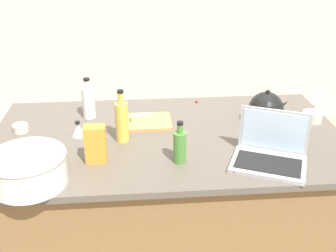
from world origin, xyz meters
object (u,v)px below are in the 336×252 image
object	(u,v)px
bottle_oil	(122,121)
kitchen_timer	(78,129)
butter_stick_left	(142,117)
ramekin_medium	(313,117)
mixing_bowl_large	(28,168)
bottle_olive	(180,146)
cutting_board	(145,122)
candy_bag	(95,144)
kettle	(266,109)
bottle_vinegar	(88,102)
laptop	(270,153)
ramekin_small	(21,128)

from	to	relation	value
bottle_oil	kitchen_timer	world-z (taller)	bottle_oil
butter_stick_left	ramekin_medium	xyz separation A→B (m)	(0.90, -0.04, -0.01)
mixing_bowl_large	bottle_oil	world-z (taller)	bottle_oil
bottle_olive	cutting_board	xyz separation A→B (m)	(-0.14, 0.40, -0.07)
bottle_oil	butter_stick_left	bearing A→B (deg)	61.50
cutting_board	kitchen_timer	world-z (taller)	kitchen_timer
bottle_olive	kitchen_timer	world-z (taller)	bottle_olive
bottle_olive	candy_bag	distance (m)	0.36
candy_bag	cutting_board	bearing A→B (deg)	58.37
kettle	candy_bag	xyz separation A→B (m)	(-0.85, -0.32, 0.01)
bottle_oil	butter_stick_left	size ratio (longest dim) A/B	2.34
bottle_vinegar	candy_bag	xyz separation A→B (m)	(0.07, -0.47, -0.00)
laptop	ramekin_medium	distance (m)	0.53
bottle_vinegar	bottle_olive	size ratio (longest dim) A/B	1.15
ramekin_small	candy_bag	world-z (taller)	candy_bag
laptop	candy_bag	distance (m)	0.76
kettle	butter_stick_left	xyz separation A→B (m)	(-0.64, 0.05, -0.04)
mixing_bowl_large	ramekin_medium	xyz separation A→B (m)	(1.36, 0.47, -0.05)
laptop	bottle_oil	xyz separation A→B (m)	(-0.64, 0.26, 0.06)
laptop	kettle	world-z (taller)	laptop
cutting_board	ramekin_medium	size ratio (longest dim) A/B	2.66
ramekin_medium	candy_bag	xyz separation A→B (m)	(-1.11, -0.32, 0.06)
bottle_oil	candy_bag	xyz separation A→B (m)	(-0.11, -0.19, -0.02)
candy_bag	ramekin_small	bearing A→B (deg)	140.96
bottle_oil	bottle_vinegar	bearing A→B (deg)	122.76
bottle_oil	kitchen_timer	distance (m)	0.24
ramekin_small	ramekin_medium	world-z (taller)	ramekin_medium
bottle_olive	kitchen_timer	distance (m)	0.55
bottle_vinegar	butter_stick_left	size ratio (longest dim) A/B	2.02
laptop	ramekin_small	size ratio (longest dim) A/B	4.86
bottle_vinegar	candy_bag	distance (m)	0.48
bottle_olive	cutting_board	size ratio (longest dim) A/B	0.71
kettle	kitchen_timer	world-z (taller)	kettle
bottle_olive	butter_stick_left	size ratio (longest dim) A/B	1.75
butter_stick_left	ramekin_small	bearing A→B (deg)	-176.39
mixing_bowl_large	butter_stick_left	distance (m)	0.69
laptop	butter_stick_left	xyz separation A→B (m)	(-0.54, 0.43, -0.01)
mixing_bowl_large	butter_stick_left	world-z (taller)	mixing_bowl_large
bottle_olive	kettle	world-z (taller)	bottle_olive
candy_bag	bottle_oil	bearing A→B (deg)	59.38
ramekin_small	kitchen_timer	world-z (taller)	kitchen_timer
kitchen_timer	ramekin_medium	bearing A→B (deg)	3.22
ramekin_medium	candy_bag	bearing A→B (deg)	-163.78
mixing_bowl_large	butter_stick_left	bearing A→B (deg)	48.31
ramekin_medium	candy_bag	world-z (taller)	candy_bag
laptop	kitchen_timer	xyz separation A→B (m)	(-0.86, 0.32, -0.01)
bottle_vinegar	kettle	xyz separation A→B (m)	(0.92, -0.15, -0.01)
bottle_oil	cutting_board	size ratio (longest dim) A/B	0.95
bottle_vinegar	kettle	distance (m)	0.93
laptop	bottle_vinegar	world-z (taller)	bottle_vinegar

